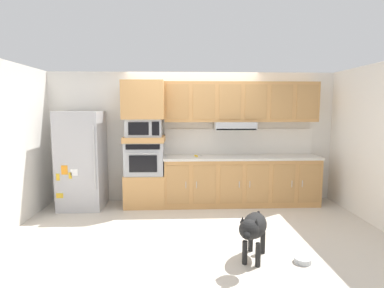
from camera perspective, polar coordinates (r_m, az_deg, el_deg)
name	(u,v)px	position (r m, az deg, el deg)	size (l,w,h in m)	color
ground_plane	(196,218)	(5.17, 0.68, -13.80)	(9.60, 9.60, 0.00)	beige
back_kitchen_wall	(193,137)	(5.98, 0.14, 1.32)	(6.20, 0.12, 2.50)	silver
side_panel_left	(18,144)	(5.49, -29.91, -0.05)	(0.12, 7.10, 2.50)	silver
side_panel_right	(366,143)	(5.75, 29.82, 0.22)	(0.12, 7.10, 2.50)	white
refrigerator	(82,160)	(5.87, -19.98, -2.83)	(0.76, 0.73, 1.76)	#ADADB2
oven_base_cabinet	(145,189)	(5.82, -8.73, -8.42)	(0.74, 0.62, 0.60)	tan
built_in_oven	(145,158)	(5.69, -8.84, -2.58)	(0.70, 0.62, 0.60)	#A8AAAF
appliance_mid_shelf	(145,139)	(5.65, -8.90, 0.93)	(0.74, 0.62, 0.10)	tan
microwave	(144,128)	(5.63, -8.94, 3.05)	(0.64, 0.54, 0.32)	#A8AAAF
appliance_upper_cabinet	(144,100)	(5.62, -9.03, 8.15)	(0.74, 0.62, 0.68)	tan
lower_cabinet_run	(241,181)	(5.86, 9.19, -6.90)	(2.87, 0.63, 0.88)	tan
countertop_slab	(241,157)	(5.77, 9.27, -2.46)	(2.91, 0.64, 0.04)	beige
backsplash_panel	(239,141)	(6.02, 8.77, 0.52)	(2.91, 0.02, 0.50)	white
upper_cabinet_with_hood	(241,104)	(5.82, 9.13, 7.51)	(2.87, 0.48, 0.88)	tan
screwdriver	(197,156)	(5.64, 0.86, -2.23)	(0.16, 0.15, 0.03)	yellow
dog	(253,228)	(3.77, 11.47, -15.16)	(0.48, 0.87, 0.63)	black
dog_food_bowl	(303,260)	(4.05, 20.08, -19.78)	(0.20, 0.20, 0.06)	#B2B7BC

